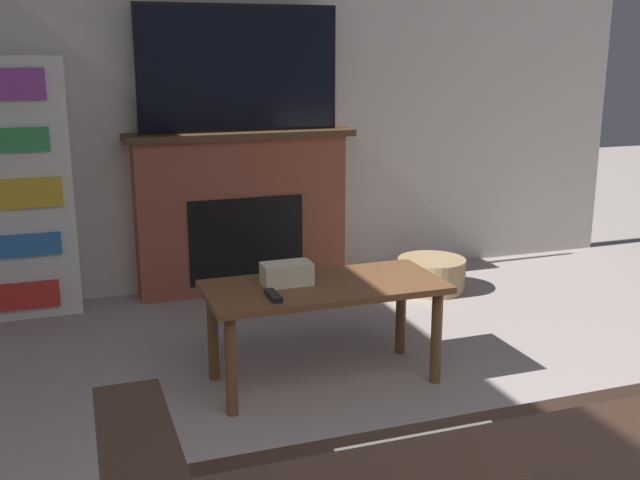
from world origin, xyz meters
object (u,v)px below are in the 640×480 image
at_px(fireplace, 242,211).
at_px(coffee_table, 324,298).
at_px(tv, 239,69).
at_px(bookshelf, 20,189).
at_px(storage_basket, 431,274).

xyz_separation_m(fireplace, coffee_table, (0.02, -1.46, -0.10)).
height_order(tv, bookshelf, tv).
bearing_deg(bookshelf, coffee_table, -48.30).
distance_m(tv, bookshelf, 1.42).
xyz_separation_m(coffee_table, storage_basket, (1.09, 1.04, -0.30)).
xyz_separation_m(bookshelf, storage_basket, (2.38, -0.40, -0.62)).
bearing_deg(tv, coffee_table, -89.29).
xyz_separation_m(fireplace, bookshelf, (-1.27, -0.02, 0.22)).
relative_size(tv, storage_basket, 2.83).
relative_size(coffee_table, storage_basket, 2.49).
distance_m(tv, storage_basket, 1.73).
bearing_deg(storage_basket, bookshelf, 170.41).
height_order(fireplace, tv, tv).
distance_m(tv, coffee_table, 1.74).
relative_size(fireplace, storage_basket, 3.27).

